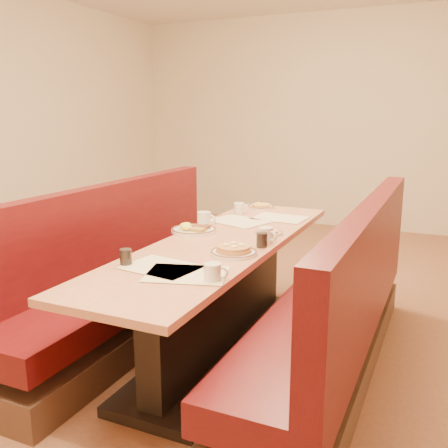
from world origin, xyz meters
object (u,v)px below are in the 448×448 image
at_px(booth_left, 128,283).
at_px(coffee_mug_d, 239,208).
at_px(booth_right, 336,318).
at_px(soda_tumbler_near, 126,257).
at_px(soda_tumbler_mid, 262,240).
at_px(pancake_plate, 234,251).
at_px(eggs_plate, 193,229).
at_px(coffee_mug_a, 213,272).
at_px(diner_table, 222,297).
at_px(coffee_mug_c, 266,235).
at_px(coffee_mug_b, 204,219).

distance_m(booth_left, coffee_mug_d, 1.05).
height_order(booth_right, soda_tumbler_near, booth_right).
height_order(coffee_mug_d, soda_tumbler_mid, soda_tumbler_mid).
distance_m(booth_left, pancake_plate, 1.04).
bearing_deg(pancake_plate, coffee_mug_d, 111.17).
bearing_deg(eggs_plate, coffee_mug_d, 85.89).
height_order(booth_left, coffee_mug_d, booth_left).
bearing_deg(soda_tumbler_mid, coffee_mug_d, 120.41).
bearing_deg(soda_tumbler_near, coffee_mug_a, -4.56).
distance_m(diner_table, soda_tumbler_near, 0.83).
distance_m(coffee_mug_c, soda_tumbler_mid, 0.11).
relative_size(coffee_mug_a, coffee_mug_b, 0.84).
height_order(coffee_mug_b, coffee_mug_d, coffee_mug_b).
bearing_deg(pancake_plate, soda_tumbler_mid, 66.83).
distance_m(pancake_plate, coffee_mug_b, 0.73).
bearing_deg(soda_tumbler_near, coffee_mug_b, 91.77).
distance_m(eggs_plate, soda_tumbler_near, 0.80).
height_order(eggs_plate, coffee_mug_b, coffee_mug_b).
distance_m(booth_right, soda_tumbler_near, 1.26).
xyz_separation_m(booth_right, soda_tumbler_mid, (-0.45, -0.05, 0.43)).
height_order(booth_left, booth_right, same).
bearing_deg(diner_table, eggs_plate, 154.73).
bearing_deg(coffee_mug_d, soda_tumbler_near, -102.42).
bearing_deg(coffee_mug_b, coffee_mug_c, -28.85).
relative_size(coffee_mug_b, coffee_mug_c, 1.10).
height_order(booth_left, soda_tumbler_near, booth_left).
bearing_deg(eggs_plate, soda_tumbler_mid, -17.50).
distance_m(booth_right, coffee_mug_c, 0.64).
xyz_separation_m(eggs_plate, coffee_mug_d, (0.05, 0.68, 0.03)).
distance_m(diner_table, booth_left, 0.73).
bearing_deg(coffee_mug_a, coffee_mug_c, 71.55).
xyz_separation_m(coffee_mug_d, soda_tumbler_mid, (0.50, -0.86, -0.00)).
bearing_deg(coffee_mug_c, diner_table, -146.93).
distance_m(booth_right, coffee_mug_b, 1.14).
distance_m(coffee_mug_a, coffee_mug_c, 0.78).
height_order(booth_right, eggs_plate, booth_right).
bearing_deg(booth_right, pancake_plate, -154.77).
relative_size(coffee_mug_a, soda_tumbler_mid, 1.29).
distance_m(coffee_mug_d, soda_tumbler_mid, 1.00).
distance_m(eggs_plate, coffee_mug_b, 0.18).
height_order(coffee_mug_a, coffee_mug_b, coffee_mug_b).
height_order(pancake_plate, soda_tumbler_mid, soda_tumbler_mid).
height_order(diner_table, coffee_mug_d, coffee_mug_d).
height_order(diner_table, booth_left, booth_left).
xyz_separation_m(booth_left, coffee_mug_b, (0.46, 0.30, 0.44)).
relative_size(coffee_mug_b, coffee_mug_d, 1.19).
bearing_deg(eggs_plate, coffee_mug_b, 91.00).
bearing_deg(soda_tumbler_near, coffee_mug_c, 55.25).
xyz_separation_m(diner_table, soda_tumbler_near, (-0.25, -0.67, 0.42)).
xyz_separation_m(booth_right, coffee_mug_d, (-0.96, 0.81, 0.43)).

